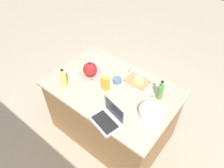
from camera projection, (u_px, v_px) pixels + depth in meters
ground_plane at (112, 130)px, 3.11m from camera, size 12.00×12.00×0.00m
island_counter at (112, 111)px, 2.79m from camera, size 1.57×1.05×0.90m
laptop at (108, 118)px, 2.10m from camera, size 0.35×0.29×0.22m
mixing_bowl_large at (151, 113)px, 2.13m from camera, size 0.26×0.26×0.11m
bottle_oil at (64, 79)px, 2.45m from camera, size 0.07×0.07×0.24m
bottle_olive at (160, 91)px, 2.29m from camera, size 0.07×0.07×0.25m
kettle at (90, 69)px, 2.60m from camera, size 0.21×0.18×0.20m
cutting_board at (137, 81)px, 2.55m from camera, size 0.28×0.20×0.02m
butter_stick_left at (139, 79)px, 2.54m from camera, size 0.11×0.04×0.04m
butter_stick_right at (139, 81)px, 2.50m from camera, size 0.11×0.04×0.04m
ramekin_small at (96, 58)px, 2.87m from camera, size 0.10×0.10×0.05m
ramekin_medium at (75, 74)px, 2.63m from camera, size 0.08×0.08×0.04m
ramekin_wide at (117, 80)px, 2.53m from camera, size 0.11×0.11×0.05m
candy_bag at (105, 83)px, 2.41m from camera, size 0.09×0.06×0.17m
candy_0 at (155, 84)px, 2.51m from camera, size 0.01×0.01×0.01m
candy_1 at (106, 80)px, 2.56m from camera, size 0.02×0.02×0.02m
candy_2 at (155, 102)px, 2.30m from camera, size 0.02×0.02×0.02m
candy_3 at (105, 121)px, 2.11m from camera, size 0.02×0.02×0.02m
candy_4 at (129, 71)px, 2.69m from camera, size 0.02×0.02×0.02m
candy_5 at (98, 52)px, 3.00m from camera, size 0.02×0.02×0.02m
candy_6 at (92, 79)px, 2.57m from camera, size 0.02×0.02×0.02m
candy_7 at (152, 96)px, 2.36m from camera, size 0.02×0.02×0.02m
candy_8 at (99, 69)px, 2.71m from camera, size 0.02×0.02×0.02m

